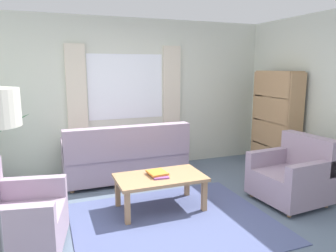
{
  "coord_description": "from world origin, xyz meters",
  "views": [
    {
      "loc": [
        -1.3,
        -3.18,
        1.79
      ],
      "look_at": [
        0.19,
        0.7,
        1.01
      ],
      "focal_mm": 34.01,
      "sensor_mm": 36.0,
      "label": 1
    }
  ],
  "objects_px": {
    "coffee_table": "(160,180)",
    "bookshelf": "(275,120)",
    "armchair_left": "(12,220)",
    "armchair_right": "(293,176)",
    "couch": "(126,158)",
    "book_stack_on_table": "(158,173)"
  },
  "relations": [
    {
      "from": "book_stack_on_table",
      "to": "bookshelf",
      "type": "bearing_deg",
      "value": 17.04
    },
    {
      "from": "armchair_left",
      "to": "armchair_right",
      "type": "distance_m",
      "value": 3.4
    },
    {
      "from": "coffee_table",
      "to": "bookshelf",
      "type": "distance_m",
      "value": 2.55
    },
    {
      "from": "couch",
      "to": "armchair_left",
      "type": "xyz_separation_m",
      "value": [
        -1.5,
        -1.62,
        -0.01
      ]
    },
    {
      "from": "armchair_right",
      "to": "couch",
      "type": "bearing_deg",
      "value": -134.23
    },
    {
      "from": "armchair_left",
      "to": "bookshelf",
      "type": "xyz_separation_m",
      "value": [
        4.03,
        1.2,
        0.54
      ]
    },
    {
      "from": "couch",
      "to": "bookshelf",
      "type": "distance_m",
      "value": 2.62
    },
    {
      "from": "armchair_right",
      "to": "book_stack_on_table",
      "type": "distance_m",
      "value": 1.82
    },
    {
      "from": "coffee_table",
      "to": "armchair_left",
      "type": "bearing_deg",
      "value": -165.43
    },
    {
      "from": "couch",
      "to": "coffee_table",
      "type": "bearing_deg",
      "value": 97.35
    },
    {
      "from": "book_stack_on_table",
      "to": "coffee_table",
      "type": "bearing_deg",
      "value": -64.75
    },
    {
      "from": "armchair_right",
      "to": "bookshelf",
      "type": "bearing_deg",
      "value": 147.53
    },
    {
      "from": "coffee_table",
      "to": "bookshelf",
      "type": "height_order",
      "value": "bookshelf"
    },
    {
      "from": "coffee_table",
      "to": "bookshelf",
      "type": "xyz_separation_m",
      "value": [
        2.37,
        0.77,
        0.51
      ]
    },
    {
      "from": "couch",
      "to": "armchair_left",
      "type": "relative_size",
      "value": 1.94
    },
    {
      "from": "armchair_left",
      "to": "armchair_right",
      "type": "height_order",
      "value": "same"
    },
    {
      "from": "armchair_right",
      "to": "book_stack_on_table",
      "type": "xyz_separation_m",
      "value": [
        -1.76,
        0.44,
        0.11
      ]
    },
    {
      "from": "book_stack_on_table",
      "to": "bookshelf",
      "type": "distance_m",
      "value": 2.54
    },
    {
      "from": "couch",
      "to": "bookshelf",
      "type": "height_order",
      "value": "bookshelf"
    },
    {
      "from": "armchair_left",
      "to": "bookshelf",
      "type": "bearing_deg",
      "value": -62.74
    },
    {
      "from": "armchair_left",
      "to": "armchair_right",
      "type": "xyz_separation_m",
      "value": [
        3.4,
        0.03,
        0.0
      ]
    },
    {
      "from": "armchair_left",
      "to": "book_stack_on_table",
      "type": "height_order",
      "value": "armchair_left"
    }
  ]
}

